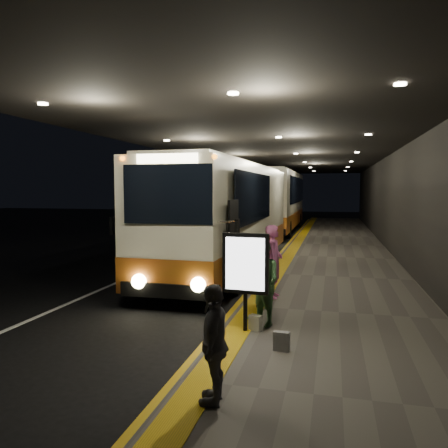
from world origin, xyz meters
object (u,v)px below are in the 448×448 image
at_px(passenger_waiting_green, 261,282).
at_px(passenger_waiting_grey, 214,343).
at_px(coach_main, 228,220).
at_px(passenger_boarding, 274,261).
at_px(bag_polka, 281,341).
at_px(coach_second, 277,204).
at_px(info_sign, 245,265).
at_px(bag_plain, 255,323).
at_px(stanchion_post, 257,283).

distance_m(passenger_waiting_green, passenger_waiting_grey, 3.28).
bearing_deg(coach_main, passenger_boarding, -61.21).
height_order(passenger_boarding, bag_polka, passenger_boarding).
height_order(coach_second, info_sign, coach_second).
bearing_deg(passenger_boarding, bag_polka, -172.06).
bearing_deg(info_sign, passenger_boarding, 90.86).
bearing_deg(bag_polka, passenger_waiting_green, 113.29).
bearing_deg(bag_plain, bag_polka, -57.40).
bearing_deg(bag_polka, passenger_boarding, 99.74).
bearing_deg(passenger_waiting_grey, bag_polka, 156.26).
xyz_separation_m(passenger_boarding, bag_polka, (0.62, -3.62, -0.75)).
distance_m(passenger_boarding, info_sign, 2.79).
distance_m(coach_second, passenger_waiting_green, 21.20).
relative_size(coach_second, bag_polka, 39.02).
bearing_deg(bag_polka, info_sign, 132.81).
relative_size(passenger_boarding, passenger_waiting_green, 1.04).
distance_m(coach_second, passenger_waiting_grey, 24.45).
xyz_separation_m(coach_main, passenger_waiting_green, (2.27, -6.56, -0.73)).
relative_size(coach_second, bag_plain, 42.55).
distance_m(coach_second, stanchion_post, 19.95).
xyz_separation_m(passenger_boarding, info_sign, (-0.17, -2.76, 0.36)).
bearing_deg(coach_second, passenger_waiting_green, -83.82).
bearing_deg(bag_polka, stanchion_post, 108.35).
bearing_deg(passenger_boarding, passenger_waiting_grey, 178.18).
height_order(passenger_waiting_green, passenger_waiting_grey, passenger_waiting_green).
bearing_deg(passenger_waiting_green, coach_main, 155.08).
bearing_deg(coach_main, stanchion_post, -68.22).
height_order(coach_main, passenger_waiting_green, coach_main).
distance_m(passenger_waiting_green, info_sign, 0.64).
xyz_separation_m(coach_main, info_sign, (2.04, -7.01, -0.34)).
relative_size(coach_main, passenger_boarding, 6.49).
distance_m(coach_second, bag_polka, 22.59).
height_order(coach_main, info_sign, coach_main).
xyz_separation_m(coach_second, passenger_waiting_green, (2.35, -21.05, -0.88)).
xyz_separation_m(coach_second, bag_polka, (2.91, -22.35, -1.60)).
distance_m(coach_second, bag_plain, 21.58).
xyz_separation_m(passenger_waiting_green, stanchion_post, (-0.28, 1.24, -0.31)).
bearing_deg(coach_second, bag_plain, -84.05).
height_order(coach_main, bag_plain, coach_main).
distance_m(coach_main, bag_plain, 7.40).
bearing_deg(coach_main, bag_polka, -68.90).
height_order(coach_second, bag_plain, coach_second).
height_order(passenger_boarding, passenger_waiting_grey, passenger_boarding).
bearing_deg(coach_second, coach_main, -89.86).
height_order(coach_second, bag_polka, coach_second).
bearing_deg(info_sign, coach_main, 110.56).
xyz_separation_m(coach_second, info_sign, (2.12, -21.50, -0.49)).
relative_size(coach_main, passenger_waiting_grey, 7.75).
xyz_separation_m(passenger_waiting_green, bag_polka, (0.56, -1.30, -0.71)).
distance_m(coach_main, coach_second, 14.49).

